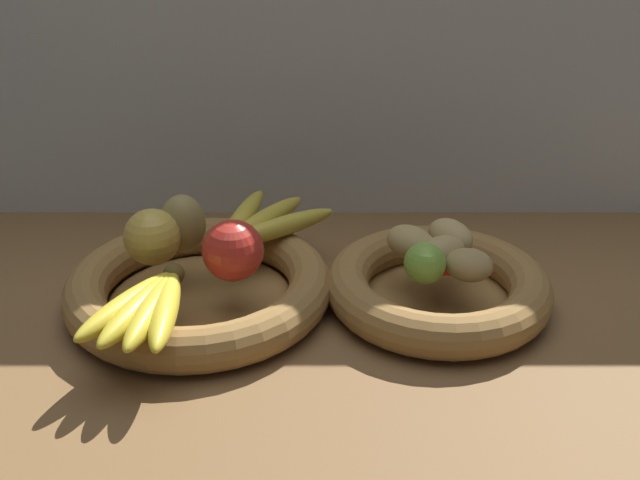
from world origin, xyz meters
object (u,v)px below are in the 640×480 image
fruit_bowl_right (439,287)px  potato_oblong (412,243)px  banana_bunch_front (148,306)px  potato_back (452,237)px  apple_golden_left (153,238)px  lime_near (426,263)px  banana_bunch_back (263,222)px  apple_red_right (235,250)px  chili_pepper (456,272)px  potato_small (470,265)px  pear_brown (184,224)px  fruit_bowl_left (201,287)px  potato_large (442,253)px

fruit_bowl_right → potato_oblong: 6.90cm
banana_bunch_front → potato_back: bearing=23.7°
apple_golden_left → lime_near: size_ratio=1.41×
banana_bunch_back → apple_red_right: bearing=-100.1°
apple_red_right → lime_near: size_ratio=1.48×
fruit_bowl_right → apple_red_right: (-26.69, -2.85, 6.96)cm
chili_pepper → banana_bunch_back: bearing=157.3°
potato_small → pear_brown: bearing=168.1°
banana_bunch_front → chili_pepper: size_ratio=1.68×
pear_brown → lime_near: bearing=-15.1°
fruit_bowl_left → lime_near: size_ratio=6.65×
banana_bunch_back → potato_oblong: size_ratio=2.64×
apple_golden_left → chili_pepper: 39.55cm
chili_pepper → apple_golden_left: bearing=-179.9°
apple_red_right → potato_large: (26.69, 2.85, -1.78)cm
fruit_bowl_right → pear_brown: 35.36cm
potato_oblong → lime_near: size_ratio=1.41×
fruit_bowl_right → apple_golden_left: (-37.77, 0.92, 6.77)cm
pear_brown → lime_near: 32.92cm
fruit_bowl_left → banana_bunch_back: banana_bunch_back is taller
potato_back → apple_golden_left: bearing=-175.1°
potato_large → banana_bunch_back: bearing=155.7°
apple_golden_left → banana_bunch_back: size_ratio=0.38×
fruit_bowl_right → apple_golden_left: size_ratio=4.00×
banana_bunch_front → chili_pepper: 38.43cm
banana_bunch_front → potato_large: (35.80, 12.27, 0.65)cm
banana_bunch_front → potato_back: size_ratio=2.51×
potato_small → potato_back: bearing=99.0°
potato_large → potato_oblong: bearing=142.1°
banana_bunch_front → banana_bunch_back: 25.95cm
fruit_bowl_right → pear_brown: pear_brown is taller
fruit_bowl_left → banana_bunch_front: 13.67cm
pear_brown → potato_large: pear_brown is taller
pear_brown → banana_bunch_front: size_ratio=0.45×
banana_bunch_back → potato_oblong: 22.24cm
banana_bunch_back → potato_small: size_ratio=3.22×
apple_golden_left → potato_back: (39.74, 3.42, -1.42)cm
banana_bunch_front → potato_large: bearing=18.9°
banana_bunch_front → banana_bunch_back: bearing=63.5°
potato_large → lime_near: 4.63cm
apple_red_right → pear_brown: size_ratio=0.96×
banana_bunch_front → potato_back: (37.78, 16.62, 0.82)cm
banana_bunch_front → potato_small: size_ratio=2.97×
banana_bunch_front → potato_large: potato_large is taller
potato_oblong → chili_pepper: 7.78cm
fruit_bowl_right → potato_oblong: size_ratio=4.00×
apple_golden_left → potato_small: size_ratio=1.22×
lime_near → banana_bunch_front: bearing=-165.8°
potato_large → potato_small: 4.47cm
fruit_bowl_right → potato_small: (3.16, -3.16, 5.06)cm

